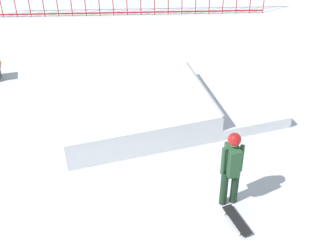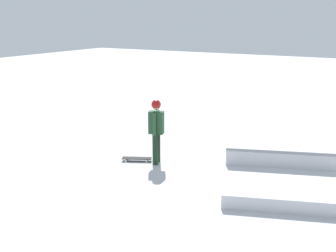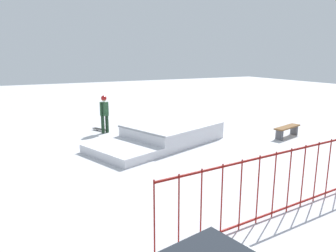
# 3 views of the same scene
# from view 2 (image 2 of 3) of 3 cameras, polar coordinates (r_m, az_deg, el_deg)

# --- Properties ---
(ground_plane) EXTENTS (60.00, 60.00, 0.00)m
(ground_plane) POSITION_cam_2_polar(r_m,az_deg,el_deg) (12.96, 12.49, -2.48)
(ground_plane) COLOR silver
(skate_ramp) EXTENTS (5.95, 4.23, 0.74)m
(skate_ramp) POSITION_cam_2_polar(r_m,az_deg,el_deg) (11.44, 14.80, -3.30)
(skate_ramp) COLOR silver
(skate_ramp) RESTS_ON ground
(skater) EXTENTS (0.43, 0.42, 1.73)m
(skater) POSITION_cam_2_polar(r_m,az_deg,el_deg) (10.76, -1.63, -0.09)
(skater) COLOR black
(skater) RESTS_ON ground
(skateboard) EXTENTS (0.52, 0.81, 0.09)m
(skateboard) POSITION_cam_2_polar(r_m,az_deg,el_deg) (11.21, -4.34, -4.49)
(skateboard) COLOR black
(skateboard) RESTS_ON ground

